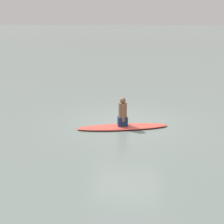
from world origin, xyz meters
The scene contains 3 objects.
ground_plane centered at (0.00, 0.00, 0.00)m, with size 400.00×400.00×0.00m, color slate.
surfboard centered at (-0.06, -0.66, 0.04)m, with size 3.05×0.71×0.09m, color #D84C3F.
person_paddler centered at (-0.06, -0.66, 0.52)m, with size 0.38×0.42×0.95m.
Camera 1 is at (1.33, -11.45, 3.51)m, focal length 55.18 mm.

